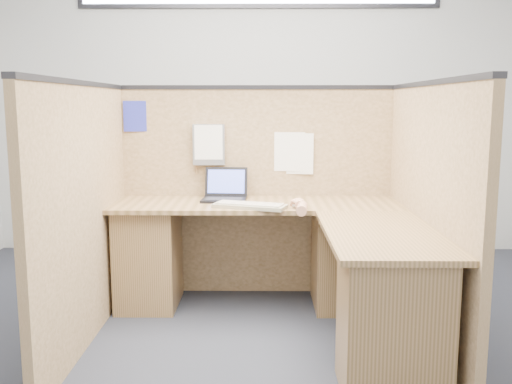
{
  "coord_description": "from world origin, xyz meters",
  "views": [
    {
      "loc": [
        0.04,
        -3.16,
        1.4
      ],
      "look_at": [
        -0.0,
        0.5,
        0.83
      ],
      "focal_mm": 40.0,
      "sensor_mm": 36.0,
      "label": 1
    }
  ],
  "objects_px": {
    "mouse": "(298,205)",
    "keyboard": "(250,206)",
    "laptop": "(224,192)",
    "l_desk": "(285,267)"
  },
  "relations": [
    {
      "from": "laptop",
      "to": "keyboard",
      "type": "height_order",
      "value": "laptop"
    },
    {
      "from": "mouse",
      "to": "keyboard",
      "type": "bearing_deg",
      "value": 180.0
    },
    {
      "from": "keyboard",
      "to": "mouse",
      "type": "distance_m",
      "value": 0.31
    },
    {
      "from": "l_desk",
      "to": "mouse",
      "type": "relative_size",
      "value": 20.28
    },
    {
      "from": "laptop",
      "to": "keyboard",
      "type": "xyz_separation_m",
      "value": [
        0.18,
        -0.32,
        -0.04
      ]
    },
    {
      "from": "l_desk",
      "to": "keyboard",
      "type": "height_order",
      "value": "keyboard"
    },
    {
      "from": "laptop",
      "to": "keyboard",
      "type": "bearing_deg",
      "value": -56.48
    },
    {
      "from": "keyboard",
      "to": "mouse",
      "type": "xyz_separation_m",
      "value": [
        0.31,
        0.0,
        0.0
      ]
    },
    {
      "from": "l_desk",
      "to": "laptop",
      "type": "relative_size",
      "value": 6.19
    },
    {
      "from": "keyboard",
      "to": "mouse",
      "type": "bearing_deg",
      "value": 17.91
    }
  ]
}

